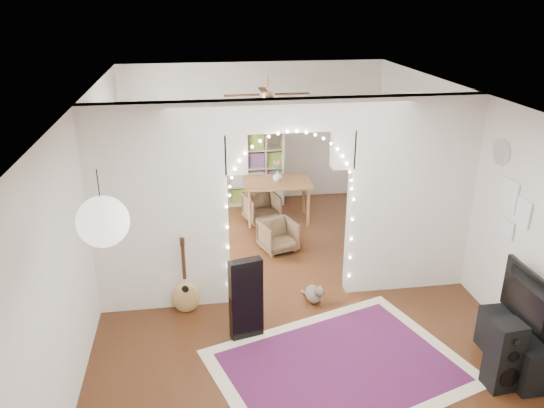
{
  "coord_description": "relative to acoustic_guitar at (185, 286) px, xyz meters",
  "views": [
    {
      "loc": [
        -1.18,
        -6.26,
        3.87
      ],
      "look_at": [
        -0.18,
        0.3,
        1.23
      ],
      "focal_mm": 35.0,
      "sensor_mm": 36.0,
      "label": 1
    }
  ],
  "objects": [
    {
      "name": "floor",
      "position": [
        1.39,
        0.25,
        -0.4
      ],
      "size": [
        7.5,
        7.5,
        0.0
      ],
      "primitive_type": "plane",
      "color": "black",
      "rests_on": "ground"
    },
    {
      "name": "ceiling",
      "position": [
        1.39,
        0.25,
        2.3
      ],
      "size": [
        5.0,
        7.5,
        0.02
      ],
      "primitive_type": "cube",
      "color": "white",
      "rests_on": "wall_back"
    },
    {
      "name": "wall_back",
      "position": [
        1.39,
        4.0,
        0.95
      ],
      "size": [
        5.0,
        0.02,
        2.7
      ],
      "primitive_type": "cube",
      "color": "silver",
      "rests_on": "floor"
    },
    {
      "name": "wall_left",
      "position": [
        -1.11,
        0.25,
        0.95
      ],
      "size": [
        0.02,
        7.5,
        2.7
      ],
      "primitive_type": "cube",
      "color": "silver",
      "rests_on": "floor"
    },
    {
      "name": "wall_right",
      "position": [
        3.89,
        0.25,
        0.95
      ],
      "size": [
        0.02,
        7.5,
        2.7
      ],
      "primitive_type": "cube",
      "color": "silver",
      "rests_on": "floor"
    },
    {
      "name": "divider_wall",
      "position": [
        1.39,
        0.25,
        1.03
      ],
      "size": [
        5.0,
        0.2,
        2.7
      ],
      "color": "silver",
      "rests_on": "floor"
    },
    {
      "name": "fairy_lights",
      "position": [
        1.39,
        0.12,
        1.15
      ],
      "size": [
        1.64,
        0.04,
        1.6
      ],
      "primitive_type": null,
      "color": "#FFEABF",
      "rests_on": "divider_wall"
    },
    {
      "name": "window",
      "position": [
        -1.08,
        2.05,
        1.1
      ],
      "size": [
        0.04,
        1.2,
        1.4
      ],
      "primitive_type": "cube",
      "color": "white",
      "rests_on": "wall_left"
    },
    {
      "name": "wall_clock",
      "position": [
        3.87,
        -0.35,
        1.7
      ],
      "size": [
        0.03,
        0.31,
        0.31
      ],
      "primitive_type": "cylinder",
      "rotation": [
        0.0,
        1.57,
        0.0
      ],
      "color": "white",
      "rests_on": "wall_right"
    },
    {
      "name": "picture_frames",
      "position": [
        3.87,
        -0.75,
        1.1
      ],
      "size": [
        0.02,
        0.5,
        0.7
      ],
      "primitive_type": null,
      "color": "white",
      "rests_on": "wall_right"
    },
    {
      "name": "paper_lantern",
      "position": [
        -0.51,
        -2.15,
        1.85
      ],
      "size": [
        0.4,
        0.4,
        0.4
      ],
      "primitive_type": "sphere",
      "color": "white",
      "rests_on": "ceiling"
    },
    {
      "name": "ceiling_fan",
      "position": [
        1.39,
        2.25,
        2.0
      ],
      "size": [
        1.1,
        1.1,
        0.3
      ],
      "primitive_type": null,
      "color": "#BC7B3E",
      "rests_on": "ceiling"
    },
    {
      "name": "area_rug",
      "position": [
        1.68,
        -1.38,
        -0.39
      ],
      "size": [
        3.14,
        2.72,
        0.02
      ],
      "primitive_type": "cube",
      "rotation": [
        0.0,
        0.0,
        0.32
      ],
      "color": "maroon",
      "rests_on": "floor"
    },
    {
      "name": "guitar_case",
      "position": [
        0.72,
        -0.63,
        0.12
      ],
      "size": [
        0.41,
        0.22,
        1.03
      ],
      "primitive_type": "cube",
      "rotation": [
        0.0,
        0.0,
        0.24
      ],
      "color": "black",
      "rests_on": "floor"
    },
    {
      "name": "acoustic_guitar",
      "position": [
        0.0,
        0.0,
        0.0
      ],
      "size": [
        0.38,
        0.25,
        0.91
      ],
      "rotation": [
        0.0,
        0.0,
        -0.37
      ],
      "color": "tan",
      "rests_on": "floor"
    },
    {
      "name": "tabby_cat",
      "position": [
        1.69,
        -0.02,
        -0.27
      ],
      "size": [
        0.31,
        0.48,
        0.32
      ],
      "rotation": [
        0.0,
        0.0,
        0.38
      ],
      "color": "brown",
      "rests_on": "floor"
    },
    {
      "name": "floor_speaker",
      "position": [
        3.26,
        -1.92,
        -0.01
      ],
      "size": [
        0.33,
        0.3,
        0.78
      ],
      "rotation": [
        0.0,
        0.0,
        0.09
      ],
      "color": "black",
      "rests_on": "floor"
    },
    {
      "name": "media_console",
      "position": [
        3.59,
        -1.64,
        -0.15
      ],
      "size": [
        0.4,
        1.0,
        0.5
      ],
      "primitive_type": "cube",
      "rotation": [
        0.0,
        0.0,
        0.0
      ],
      "color": "black",
      "rests_on": "floor"
    },
    {
      "name": "tv",
      "position": [
        3.59,
        -1.64,
        0.41
      ],
      "size": [
        0.14,
        1.08,
        0.62
      ],
      "primitive_type": "imported",
      "rotation": [
        0.0,
        0.0,
        1.57
      ],
      "color": "black",
      "rests_on": "media_console"
    },
    {
      "name": "bookcase",
      "position": [
        1.2,
        3.75,
        0.35
      ],
      "size": [
        1.47,
        0.47,
        1.48
      ],
      "primitive_type": "cube",
      "rotation": [
        0.0,
        0.0,
        -0.07
      ],
      "color": "#C5B78E",
      "rests_on": "floor"
    },
    {
      "name": "dining_table",
      "position": [
        1.66,
        2.82,
        0.29
      ],
      "size": [
        1.25,
        0.88,
        0.76
      ],
      "rotation": [
        0.0,
        0.0,
        -0.07
      ],
      "color": "brown",
      "rests_on": "floor"
    },
    {
      "name": "flower_vase",
      "position": [
        1.66,
        2.82,
        0.45
      ],
      "size": [
        0.2,
        0.2,
        0.19
      ],
      "primitive_type": "imported",
      "rotation": [
        0.0,
        0.0,
        -0.07
      ],
      "color": "white",
      "rests_on": "dining_table"
    },
    {
      "name": "dining_chair_left",
      "position": [
        1.36,
        2.81,
        -0.13
      ],
      "size": [
        0.69,
        0.7,
        0.53
      ],
      "primitive_type": "imported",
      "rotation": [
        0.0,
        0.0,
        0.26
      ],
      "color": "brown",
      "rests_on": "floor"
    },
    {
      "name": "dining_chair_right",
      "position": [
        1.47,
        1.61,
        -0.15
      ],
      "size": [
        0.67,
        0.68,
        0.5
      ],
      "primitive_type": "imported",
      "rotation": [
        0.0,
        0.0,
        0.31
      ],
      "color": "brown",
      "rests_on": "floor"
    }
  ]
}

